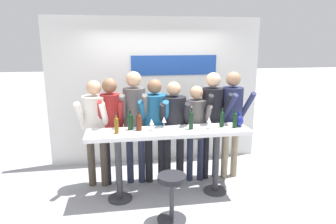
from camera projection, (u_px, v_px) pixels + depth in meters
ground_plane at (169, 195)px, 4.56m from camera, size 40.00×40.00×0.00m
back_wall at (156, 91)px, 5.66m from camera, size 3.96×0.12×2.72m
tasting_table at (169, 142)px, 4.36m from camera, size 2.36×0.50×1.04m
bar_stool at (172, 191)px, 3.83m from camera, size 0.38×0.38×0.63m
person_far_left at (95, 122)px, 4.63m from camera, size 0.50×0.60×1.71m
person_left at (111, 119)px, 4.67m from camera, size 0.39×0.52×1.74m
person_center_left at (135, 115)px, 4.71m from camera, size 0.44×0.57×1.84m
person_center at (155, 121)px, 4.76m from camera, size 0.52×0.61×1.71m
person_center_right at (174, 122)px, 4.75m from camera, size 0.50×0.58×1.68m
person_right at (196, 123)px, 4.83m from camera, size 0.41×0.51×1.60m
person_far_right at (212, 114)px, 4.89m from camera, size 0.44×0.57×1.80m
person_rightmost at (232, 113)px, 4.92m from camera, size 0.49×0.61×1.81m
wine_bottle_0 at (222, 118)px, 4.45m from camera, size 0.06×0.06×0.29m
wine_bottle_1 at (130, 121)px, 4.30m from camera, size 0.08×0.08×0.29m
wine_bottle_2 at (235, 119)px, 4.40m from camera, size 0.07×0.07×0.28m
wine_bottle_3 at (191, 120)px, 4.33m from camera, size 0.06×0.06×0.32m
wine_bottle_4 at (116, 125)px, 4.13m from camera, size 0.06×0.06×0.29m
wine_bottle_5 at (139, 122)px, 4.27m from camera, size 0.08×0.08×0.28m
wine_glass_0 at (164, 120)px, 4.39m from camera, size 0.07×0.07×0.18m
wine_glass_1 at (209, 120)px, 4.37m from camera, size 0.07×0.07×0.18m
wine_glass_2 at (152, 122)px, 4.26m from camera, size 0.07×0.07×0.18m
decorative_vase at (239, 121)px, 4.48m from camera, size 0.13×0.13×0.22m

